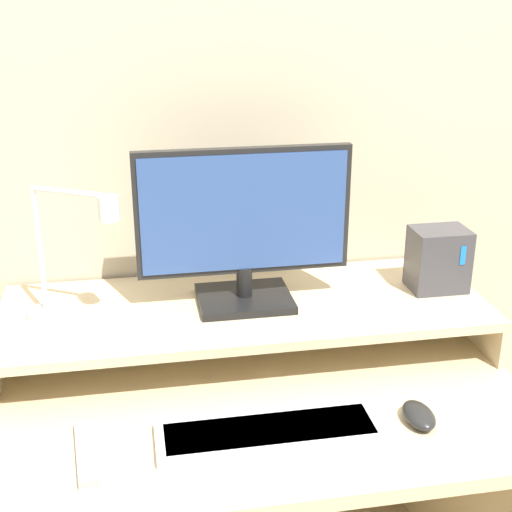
% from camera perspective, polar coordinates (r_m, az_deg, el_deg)
% --- Properties ---
extents(wall_back, '(6.00, 0.05, 2.50)m').
position_cam_1_polar(wall_back, '(1.75, -2.30, 12.53)').
color(wall_back, beige).
rests_on(wall_back, ground_plane).
extents(desk, '(1.11, 0.75, 0.70)m').
position_cam_1_polar(desk, '(1.67, 0.18, -16.34)').
color(desk, beige).
rests_on(desk, ground_plane).
extents(monitor_shelf, '(1.11, 0.41, 0.11)m').
position_cam_1_polar(monitor_shelf, '(1.65, -0.89, -4.37)').
color(monitor_shelf, beige).
rests_on(monitor_shelf, desk).
extents(monitor, '(0.48, 0.18, 0.36)m').
position_cam_1_polar(monitor, '(1.58, -0.82, 2.44)').
color(monitor, black).
rests_on(monitor, monitor_shelf).
extents(desk_lamp, '(0.22, 0.16, 0.30)m').
position_cam_1_polar(desk_lamp, '(1.56, -14.70, 0.10)').
color(desk_lamp, silver).
rests_on(desk_lamp, monitor_shelf).
extents(router_dock, '(0.13, 0.10, 0.15)m').
position_cam_1_polar(router_dock, '(1.75, 14.37, -0.25)').
color(router_dock, '#3D3D42').
rests_on(router_dock, monitor_shelf).
extents(keyboard, '(0.43, 0.13, 0.02)m').
position_cam_1_polar(keyboard, '(1.39, 1.10, -13.89)').
color(keyboard, silver).
rests_on(keyboard, desk).
extents(mouse, '(0.06, 0.10, 0.03)m').
position_cam_1_polar(mouse, '(1.46, 12.89, -12.31)').
color(mouse, black).
rests_on(mouse, desk).
extents(remote_control, '(0.05, 0.19, 0.02)m').
position_cam_1_polar(remote_control, '(1.38, -13.39, -15.04)').
color(remote_control, '#99999E').
rests_on(remote_control, desk).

